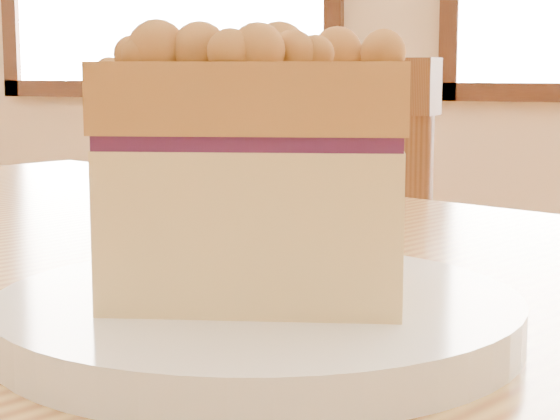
% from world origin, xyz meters
% --- Properties ---
extents(cafe_chair_main, '(0.45, 0.45, 0.89)m').
position_xyz_m(cafe_chair_main, '(-0.20, 0.85, 0.45)').
color(cafe_chair_main, brown).
rests_on(cafe_chair_main, ground).
extents(plate, '(0.23, 0.23, 0.02)m').
position_xyz_m(plate, '(-0.01, 0.10, 0.76)').
color(plate, white).
rests_on(plate, cafe_table_main).
extents(cake_slice, '(0.14, 0.12, 0.12)m').
position_xyz_m(cake_slice, '(-0.01, 0.10, 0.83)').
color(cake_slice, '#EDCD86').
rests_on(cake_slice, plate).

